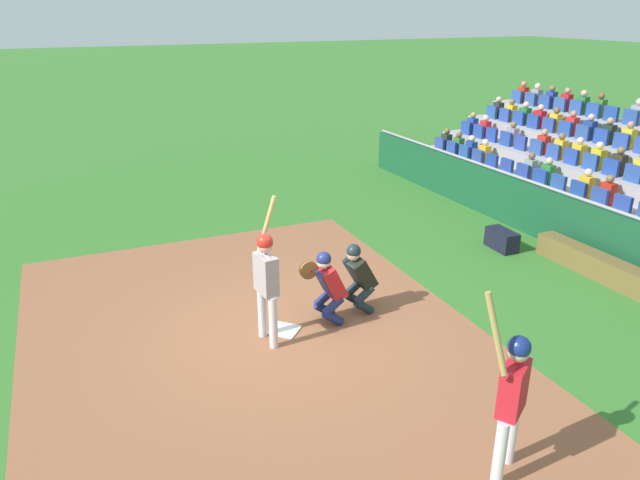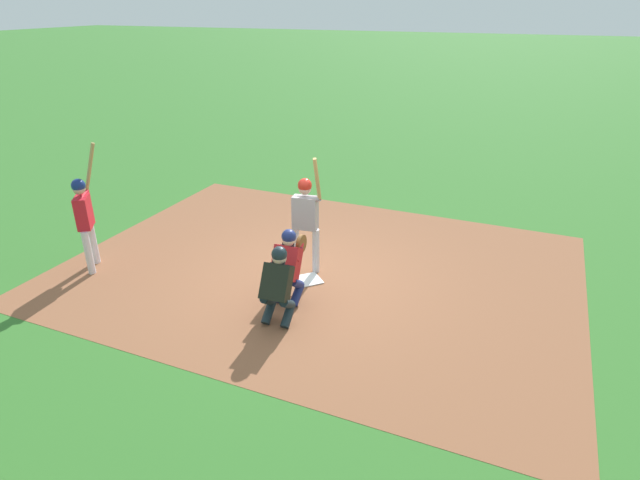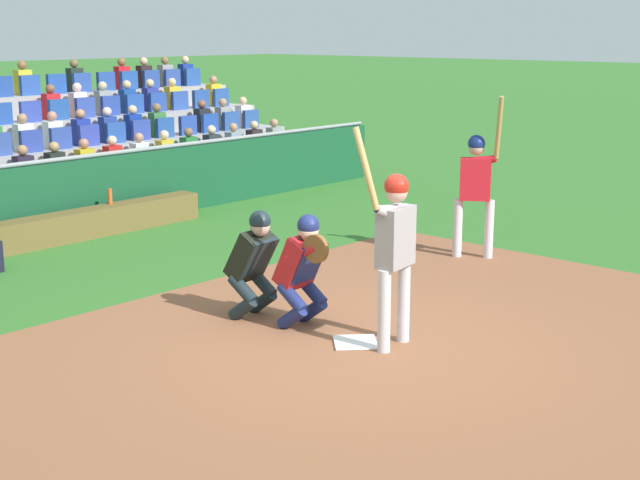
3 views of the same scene
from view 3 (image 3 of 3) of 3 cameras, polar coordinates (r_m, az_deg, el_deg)
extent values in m
plane|color=#34712A|center=(9.35, 2.25, -6.56)|extent=(160.00, 160.00, 0.00)
cube|color=#91583B|center=(9.06, 4.72, -7.22)|extent=(9.31, 7.06, 0.01)
cube|color=white|center=(9.35, 2.25, -6.47)|extent=(0.62, 0.62, 0.02)
cylinder|color=silver|center=(9.32, 5.30, -3.93)|extent=(0.14, 0.14, 0.85)
cylinder|color=silver|center=(9.01, 4.09, -4.51)|extent=(0.14, 0.14, 0.85)
cube|color=#9F9399|center=(8.97, 4.79, 0.21)|extent=(0.46, 0.27, 0.60)
sphere|color=#D69F8E|center=(8.88, 4.85, 3.04)|extent=(0.22, 0.22, 0.22)
sphere|color=red|center=(8.87, 4.86, 3.42)|extent=(0.25, 0.25, 0.25)
cylinder|color=#9F9399|center=(8.88, 4.52, 1.96)|extent=(0.47, 0.09, 0.14)
cylinder|color=#9F9399|center=(8.74, 3.93, 1.78)|extent=(0.17, 0.14, 0.13)
cylinder|color=#B3864D|center=(8.70, 2.94, 4.52)|extent=(0.08, 0.33, 0.80)
sphere|color=black|center=(8.70, 3.61, 1.91)|extent=(0.06, 0.06, 0.06)
cylinder|color=navy|center=(9.92, -0.50, -4.46)|extent=(0.14, 0.38, 0.34)
cylinder|color=navy|center=(9.85, -0.50, -3.24)|extent=(0.14, 0.38, 0.33)
cylinder|color=navy|center=(9.69, -1.76, -4.89)|extent=(0.14, 0.38, 0.34)
cylinder|color=navy|center=(9.63, -1.77, -3.65)|extent=(0.14, 0.38, 0.33)
cube|color=red|center=(9.66, -1.27, -1.39)|extent=(0.42, 0.46, 0.60)
cube|color=navy|center=(9.59, -0.75, -1.50)|extent=(0.38, 0.25, 0.44)
sphere|color=beige|center=(9.50, -0.74, 0.58)|extent=(0.22, 0.22, 0.22)
cube|color=black|center=(9.50, -0.74, 0.58)|extent=(0.20, 0.12, 0.20)
sphere|color=navy|center=(9.49, -0.74, 0.93)|extent=(0.24, 0.24, 0.24)
cylinder|color=brown|center=(9.31, -0.27, -0.55)|extent=(0.07, 0.30, 0.30)
cylinder|color=red|center=(9.42, -1.19, -0.83)|extent=(0.16, 0.40, 0.22)
cylinder|color=#1B292F|center=(10.25, -3.65, -3.90)|extent=(0.16, 0.39, 0.34)
cylinder|color=#1B292F|center=(10.19, -3.67, -2.72)|extent=(0.16, 0.39, 0.33)
cylinder|color=#1B292F|center=(10.02, -4.88, -4.32)|extent=(0.16, 0.39, 0.34)
cylinder|color=#1B292F|center=(9.96, -4.90, -3.11)|extent=(0.16, 0.39, 0.33)
cube|color=black|center=(9.99, -4.37, -0.99)|extent=(0.45, 0.51, 0.60)
cube|color=#1B292F|center=(9.92, -3.89, -1.09)|extent=(0.39, 0.30, 0.42)
sphere|color=tan|center=(9.82, -3.81, 0.86)|extent=(0.22, 0.22, 0.22)
cube|color=black|center=(9.82, -3.81, 0.86)|extent=(0.21, 0.14, 0.19)
sphere|color=#1B292F|center=(9.81, -3.81, 1.20)|extent=(0.24, 0.24, 0.24)
cube|color=#154B2C|center=(14.32, -19.24, 2.01)|extent=(16.93, 0.24, 1.13)
cylinder|color=gray|center=(14.22, -19.42, 4.41)|extent=(16.93, 0.07, 0.07)
cube|color=brown|center=(14.53, -14.06, 1.11)|extent=(3.92, 0.40, 0.44)
cylinder|color=#D55322|center=(14.75, -13.13, 2.70)|extent=(0.07, 0.07, 0.25)
cylinder|color=silver|center=(12.90, 8.69, 0.74)|extent=(0.18, 0.18, 0.83)
cylinder|color=silver|center=(12.91, 10.62, 0.68)|extent=(0.18, 0.18, 0.83)
cube|color=red|center=(12.77, 9.78, 3.81)|extent=(0.41, 0.48, 0.59)
sphere|color=tan|center=(12.71, 9.85, 5.77)|extent=(0.21, 0.21, 0.21)
sphere|color=navy|center=(12.70, 9.86, 6.03)|extent=(0.24, 0.24, 0.24)
cylinder|color=red|center=(12.70, 10.06, 5.02)|extent=(0.28, 0.45, 0.14)
cylinder|color=red|center=(12.71, 10.82, 5.00)|extent=(0.11, 0.16, 0.13)
cylinder|color=tan|center=(12.51, 11.23, 6.96)|extent=(0.28, 0.25, 0.88)
sphere|color=black|center=(12.68, 11.06, 5.08)|extent=(0.06, 0.06, 0.06)
cube|color=#29478C|center=(20.68, -2.41, 6.23)|extent=(0.44, 0.10, 0.42)
cube|color=gray|center=(20.85, -2.91, 6.42)|extent=(0.32, 0.22, 0.52)
sphere|color=#A67D57|center=(20.81, -2.93, 7.40)|extent=(0.19, 0.19, 0.19)
cube|color=#2C3D90|center=(20.23, -3.67, 6.06)|extent=(0.44, 0.10, 0.42)
cube|color=#2B2023|center=(20.40, -4.17, 6.25)|extent=(0.32, 0.22, 0.52)
sphere|color=tan|center=(20.36, -4.19, 7.26)|extent=(0.19, 0.19, 0.19)
cube|color=#2A3D99|center=(19.79, -4.98, 5.87)|extent=(0.44, 0.10, 0.42)
cube|color=gray|center=(19.96, -5.48, 6.07)|extent=(0.32, 0.22, 0.52)
sphere|color=#A88158|center=(19.92, -5.51, 7.10)|extent=(0.19, 0.19, 0.19)
cube|color=#213F92|center=(19.35, -6.35, 5.68)|extent=(0.44, 0.10, 0.42)
cube|color=#242F2D|center=(19.53, -6.85, 5.88)|extent=(0.32, 0.22, 0.52)
sphere|color=beige|center=(19.49, -6.88, 6.93)|extent=(0.19, 0.19, 0.19)
cube|color=navy|center=(18.94, -7.78, 5.48)|extent=(0.44, 0.10, 0.42)
cube|color=#267130|center=(19.12, -8.28, 5.68)|extent=(0.32, 0.22, 0.52)
sphere|color=brown|center=(19.08, -8.32, 6.76)|extent=(0.19, 0.19, 0.19)
cube|color=#22448E|center=(18.53, -9.28, 5.26)|extent=(0.44, 0.10, 0.42)
cube|color=gold|center=(18.72, -9.77, 5.47)|extent=(0.32, 0.22, 0.52)
sphere|color=beige|center=(18.67, -9.82, 6.57)|extent=(0.19, 0.19, 0.19)
cube|color=#26438E|center=(18.13, -10.83, 5.03)|extent=(0.44, 0.10, 0.42)
cube|color=white|center=(18.33, -11.33, 5.24)|extent=(0.32, 0.22, 0.52)
sphere|color=tan|center=(18.28, -11.38, 6.36)|extent=(0.19, 0.19, 0.19)
cube|color=#22478F|center=(17.75, -12.46, 4.78)|extent=(0.44, 0.10, 0.42)
cube|color=red|center=(17.95, -12.95, 5.01)|extent=(0.32, 0.22, 0.52)
sphere|color=beige|center=(17.90, -13.01, 6.14)|extent=(0.19, 0.19, 0.19)
cube|color=navy|center=(17.39, -14.16, 4.52)|extent=(0.44, 0.10, 0.42)
cube|color=gold|center=(17.59, -14.63, 4.75)|extent=(0.32, 0.22, 0.52)
sphere|color=#B1725C|center=(17.54, -14.70, 5.91)|extent=(0.19, 0.19, 0.19)
cube|color=#233D99|center=(17.04, -15.92, 4.24)|extent=(0.44, 0.10, 0.42)
cube|color=black|center=(17.25, -16.39, 4.48)|extent=(0.32, 0.22, 0.52)
sphere|color=#AA824F|center=(17.20, -16.46, 5.67)|extent=(0.19, 0.19, 0.19)
cube|color=#2C3E96|center=(16.71, -17.75, 3.95)|extent=(0.44, 0.10, 0.42)
cube|color=#261D2C|center=(16.92, -18.21, 4.20)|extent=(0.32, 0.22, 0.52)
sphere|color=#A4744D|center=(16.87, -18.30, 5.41)|extent=(0.19, 0.19, 0.19)
cube|color=#26488C|center=(21.34, -4.40, 7.63)|extent=(0.44, 0.10, 0.42)
cube|color=silver|center=(21.52, -4.88, 7.80)|extent=(0.32, 0.22, 0.52)
sphere|color=#D5AA82|center=(21.49, -4.90, 8.76)|extent=(0.19, 0.19, 0.19)
cube|color=#26498E|center=(20.90, -5.67, 7.49)|extent=(0.44, 0.10, 0.42)
cube|color=gray|center=(21.08, -6.14, 7.66)|extent=(0.32, 0.22, 0.52)
sphere|color=#A47756|center=(21.05, -6.17, 8.64)|extent=(0.19, 0.19, 0.19)
cube|color=#1F4198|center=(20.48, -6.98, 7.34)|extent=(0.44, 0.10, 0.42)
cube|color=black|center=(20.66, -7.45, 7.52)|extent=(0.32, 0.22, 0.52)
sphere|color=brown|center=(20.63, -7.48, 8.51)|extent=(0.19, 0.19, 0.19)
cube|color=#254096|center=(20.06, -8.35, 7.18)|extent=(0.44, 0.10, 0.42)
cube|color=#21478C|center=(19.65, -9.77, 7.01)|extent=(0.44, 0.10, 0.42)
cube|color=#347138|center=(19.84, -10.24, 7.19)|extent=(0.32, 0.22, 0.52)
sphere|color=brown|center=(19.81, -10.29, 8.23)|extent=(0.19, 0.19, 0.19)
cube|color=#2B3D92|center=(19.26, -11.26, 6.82)|extent=(0.44, 0.10, 0.42)
cube|color=navy|center=(19.46, -11.72, 7.01)|extent=(0.32, 0.22, 0.52)
sphere|color=#DAAF7C|center=(19.42, -11.77, 8.07)|extent=(0.19, 0.19, 0.19)
cube|color=#224594|center=(18.88, -12.80, 6.63)|extent=(0.44, 0.10, 0.42)
cube|color=navy|center=(19.08, -13.26, 6.82)|extent=(0.32, 0.22, 0.52)
sphere|color=beige|center=(19.05, -13.31, 7.90)|extent=(0.19, 0.19, 0.19)
cube|color=#2D3B99|center=(18.52, -14.40, 6.42)|extent=(0.44, 0.10, 0.42)
cube|color=navy|center=(18.72, -14.85, 6.62)|extent=(0.32, 0.22, 0.52)
sphere|color=#AE754F|center=(18.69, -14.92, 7.71)|extent=(0.19, 0.19, 0.19)
cube|color=#294290|center=(18.17, -16.07, 6.20)|extent=(0.44, 0.10, 0.42)
cube|color=silver|center=(18.38, -16.51, 6.40)|extent=(0.32, 0.22, 0.52)
sphere|color=#AF725F|center=(18.34, -16.58, 7.51)|extent=(0.19, 0.19, 0.19)
cube|color=#283B90|center=(17.84, -17.79, 5.96)|extent=(0.44, 0.10, 0.42)
cube|color=silver|center=(18.05, -18.22, 6.17)|extent=(0.32, 0.22, 0.52)
sphere|color=#9F7353|center=(18.01, -18.30, 7.30)|extent=(0.19, 0.19, 0.19)
cube|color=#2D458C|center=(17.52, -19.58, 5.71)|extent=(0.44, 0.10, 0.42)
cube|color=#23468F|center=(22.04, -6.29, 8.94)|extent=(0.44, 0.10, 0.42)
cube|color=gold|center=(22.22, -6.74, 9.09)|extent=(0.32, 0.22, 0.52)
sphere|color=#AA7258|center=(22.20, -6.76, 10.02)|extent=(0.19, 0.19, 0.19)
cube|color=#23438F|center=(21.61, -7.55, 8.82)|extent=(0.44, 0.10, 0.42)
cube|color=#294895|center=(21.20, -8.86, 8.70)|extent=(0.44, 0.10, 0.42)
cube|color=gold|center=(21.39, -9.30, 8.86)|extent=(0.32, 0.22, 0.52)
sphere|color=tan|center=(21.37, -9.34, 9.82)|extent=(0.19, 0.19, 0.19)
cube|color=#234091|center=(20.80, -10.22, 8.56)|extent=(0.44, 0.10, 0.42)
cube|color=navy|center=(20.99, -10.66, 8.72)|extent=(0.32, 0.22, 0.52)
sphere|color=tan|center=(20.97, -10.70, 9.70)|extent=(0.19, 0.19, 0.19)
cube|color=#1F4498|center=(20.41, -11.64, 8.42)|extent=(0.44, 0.10, 0.42)
cube|color=navy|center=(20.61, -12.07, 8.58)|extent=(0.32, 0.22, 0.52)
sphere|color=tan|center=(20.58, -12.12, 9.58)|extent=(0.19, 0.19, 0.19)
cube|color=navy|center=(20.03, -13.10, 8.26)|extent=(0.44, 0.10, 0.42)
cube|color=gray|center=(20.23, -13.53, 8.43)|extent=(0.32, 0.22, 0.52)
sphere|color=tan|center=(20.21, -13.59, 9.45)|extent=(0.19, 0.19, 0.19)
cube|color=#2C4195|center=(19.67, -14.62, 8.10)|extent=(0.44, 0.10, 0.42)
cube|color=silver|center=(19.87, -15.04, 8.27)|extent=(0.32, 0.22, 0.52)
sphere|color=beige|center=(19.85, -15.11, 9.30)|extent=(0.19, 0.19, 0.19)
cube|color=navy|center=(19.32, -16.20, 7.92)|extent=(0.44, 0.10, 0.42)
cube|color=red|center=(19.53, -16.61, 8.09)|extent=(0.32, 0.22, 0.52)
sphere|color=brown|center=(19.50, -16.68, 9.14)|extent=(0.19, 0.19, 0.19)
cube|color=#2C3E99|center=(18.98, -17.83, 7.73)|extent=(0.44, 0.10, 0.42)
cube|color=navy|center=(18.67, -19.51, 7.52)|extent=(0.44, 0.10, 0.42)
cube|color=#234695|center=(22.77, -8.07, 10.16)|extent=(0.44, 0.10, 0.42)
cube|color=navy|center=(22.96, -8.49, 10.29)|extent=(0.32, 0.22, 0.52)
sphere|color=tan|center=(22.94, -8.52, 11.19)|extent=(0.19, 0.19, 0.19)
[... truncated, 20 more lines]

